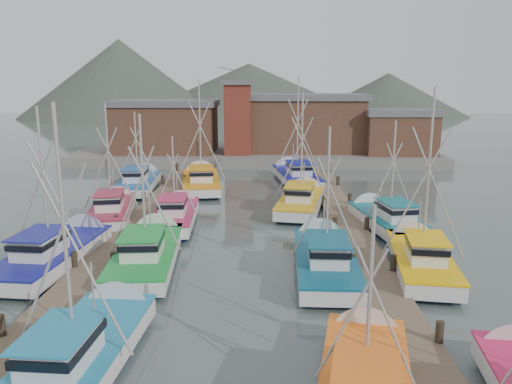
{
  "coord_description": "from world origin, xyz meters",
  "views": [
    {
      "loc": [
        1.91,
        -25.56,
        9.57
      ],
      "look_at": [
        0.95,
        5.9,
        2.6
      ],
      "focal_mm": 35.0,
      "sensor_mm": 36.0,
      "label": 1
    }
  ],
  "objects_px": {
    "boat_8": "(176,215)",
    "boat_0": "(85,351)",
    "boat_4": "(149,252)",
    "boat_1": "(365,382)",
    "boat_12": "(201,181)",
    "lookout_tower": "(238,117)"
  },
  "relations": [
    {
      "from": "lookout_tower",
      "to": "boat_4",
      "type": "xyz_separation_m",
      "value": [
        -2.61,
        -33.44,
        -4.87
      ]
    },
    {
      "from": "boat_1",
      "to": "boat_4",
      "type": "distance_m",
      "value": 14.88
    },
    {
      "from": "boat_1",
      "to": "boat_12",
      "type": "bearing_deg",
      "value": 117.44
    },
    {
      "from": "boat_1",
      "to": "boat_0",
      "type": "bearing_deg",
      "value": -178.55
    },
    {
      "from": "lookout_tower",
      "to": "boat_1",
      "type": "distance_m",
      "value": 45.75
    },
    {
      "from": "boat_1",
      "to": "boat_8",
      "type": "bearing_deg",
      "value": 126.73
    },
    {
      "from": "boat_4",
      "to": "boat_12",
      "type": "height_order",
      "value": "boat_12"
    },
    {
      "from": "boat_1",
      "to": "boat_12",
      "type": "height_order",
      "value": "boat_12"
    },
    {
      "from": "lookout_tower",
      "to": "boat_8",
      "type": "distance_m",
      "value": 26.33
    },
    {
      "from": "boat_0",
      "to": "boat_8",
      "type": "bearing_deg",
      "value": 93.74
    },
    {
      "from": "boat_1",
      "to": "boat_4",
      "type": "height_order",
      "value": "boat_4"
    },
    {
      "from": "boat_8",
      "to": "lookout_tower",
      "type": "bearing_deg",
      "value": 80.47
    },
    {
      "from": "boat_4",
      "to": "lookout_tower",
      "type": "bearing_deg",
      "value": 80.39
    },
    {
      "from": "boat_0",
      "to": "boat_8",
      "type": "relative_size",
      "value": 1.14
    },
    {
      "from": "lookout_tower",
      "to": "boat_8",
      "type": "relative_size",
      "value": 0.99
    },
    {
      "from": "boat_0",
      "to": "boat_1",
      "type": "height_order",
      "value": "boat_0"
    },
    {
      "from": "boat_0",
      "to": "boat_4",
      "type": "relative_size",
      "value": 1.0
    },
    {
      "from": "boat_4",
      "to": "boat_1",
      "type": "bearing_deg",
      "value": -55.99
    },
    {
      "from": "boat_4",
      "to": "boat_12",
      "type": "distance_m",
      "value": 19.48
    },
    {
      "from": "boat_0",
      "to": "boat_4",
      "type": "xyz_separation_m",
      "value": [
        -0.26,
        10.03,
        -0.0
      ]
    },
    {
      "from": "boat_8",
      "to": "boat_0",
      "type": "bearing_deg",
      "value": -93.1
    },
    {
      "from": "boat_4",
      "to": "boat_0",
      "type": "bearing_deg",
      "value": -93.67
    }
  ]
}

